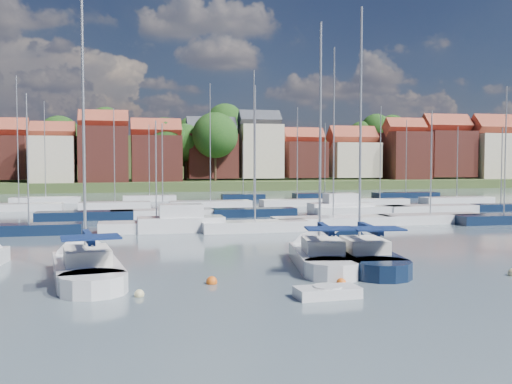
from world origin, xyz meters
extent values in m
plane|color=#3E4E55|center=(0.00, 40.00, 0.00)|extent=(260.00, 260.00, 0.00)
cube|color=silver|center=(-11.73, 2.14, 0.25)|extent=(3.89, 7.46, 1.20)
cone|color=silver|center=(-12.32, 6.56, 0.25)|extent=(3.41, 3.83, 2.97)
cylinder|color=silver|center=(-11.25, -1.39, 0.25)|extent=(3.34, 3.34, 1.20)
cube|color=silver|center=(-11.66, 1.65, 1.20)|extent=(2.46, 3.22, 0.70)
cylinder|color=#B2B2B7|center=(-11.79, 2.63, 7.45)|extent=(0.14, 0.14, 13.20)
cylinder|color=#B2B2B7|center=(-11.53, 0.67, 2.05)|extent=(0.63, 3.94, 0.10)
cube|color=#0E1E4A|center=(-11.53, 0.67, 2.20)|extent=(0.80, 3.77, 0.35)
cube|color=#0E1E4A|center=(-11.36, -0.60, 2.35)|extent=(2.74, 2.10, 0.08)
cube|color=silver|center=(0.61, 2.68, 0.25)|extent=(3.96, 7.12, 1.20)
cone|color=silver|center=(1.36, 6.82, 0.25)|extent=(3.34, 3.72, 2.80)
cylinder|color=silver|center=(0.01, -0.63, 0.25)|extent=(3.26, 3.26, 1.20)
cube|color=silver|center=(0.53, 2.22, 1.20)|extent=(2.43, 3.11, 0.70)
cylinder|color=#B2B2B7|center=(0.69, 3.14, 7.08)|extent=(0.14, 0.14, 12.46)
cylinder|color=#B2B2B7|center=(0.36, 1.30, 2.05)|extent=(0.76, 3.70, 0.10)
cube|color=#0E1E4A|center=(0.36, 1.30, 2.20)|extent=(0.93, 3.55, 0.35)
cube|color=#0E1E4A|center=(0.14, 0.10, 2.35)|extent=(2.64, 2.08, 0.08)
cube|color=black|center=(2.83, 2.25, 0.25)|extent=(3.85, 7.36, 1.20)
cone|color=black|center=(3.42, 6.61, 0.25)|extent=(3.36, 3.78, 2.93)
cylinder|color=black|center=(2.36, -1.23, 0.25)|extent=(3.30, 3.30, 1.20)
cube|color=silver|center=(2.77, 1.77, 1.20)|extent=(2.43, 3.18, 0.70)
cylinder|color=#B2B2B7|center=(2.90, 2.74, 7.51)|extent=(0.14, 0.14, 13.32)
cylinder|color=#B2B2B7|center=(2.63, 0.80, 2.05)|extent=(0.62, 3.88, 0.10)
cube|color=#0E1E4A|center=(2.63, 0.80, 2.20)|extent=(0.80, 3.72, 0.35)
cube|color=#0E1E4A|center=(2.46, -0.46, 2.35)|extent=(2.70, 2.08, 0.08)
cube|color=silver|center=(-1.65, -4.41, 0.19)|extent=(2.73, 1.35, 0.53)
cylinder|color=silver|center=(-1.65, -4.41, 0.34)|extent=(1.25, 1.25, 0.34)
sphere|color=beige|center=(-9.33, -2.42, 0.00)|extent=(0.42, 0.42, 0.42)
sphere|color=#D85914|center=(-5.96, -0.61, 0.00)|extent=(0.52, 0.52, 0.52)
sphere|color=#D85914|center=(-0.18, -2.29, 0.00)|extent=(0.46, 0.46, 0.46)
sphere|color=beige|center=(3.04, 5.63, 0.00)|extent=(0.43, 0.43, 0.43)
cube|color=black|center=(-17.11, 20.54, 0.35)|extent=(8.01, 2.24, 1.00)
cylinder|color=#B2B2B7|center=(-17.11, 20.54, 5.93)|extent=(0.12, 0.12, 10.16)
cube|color=silver|center=(-7.27, 20.20, 0.35)|extent=(9.22, 2.58, 1.00)
cylinder|color=#B2B2B7|center=(-7.27, 20.20, 4.94)|extent=(0.12, 0.12, 8.18)
cube|color=silver|center=(0.63, 18.61, 0.35)|extent=(8.78, 2.46, 1.00)
cylinder|color=#B2B2B7|center=(0.63, 18.61, 6.38)|extent=(0.12, 0.12, 11.06)
cube|color=silver|center=(8.23, 20.67, 0.35)|extent=(10.79, 3.02, 1.00)
cylinder|color=#B2B2B7|center=(8.23, 20.67, 8.29)|extent=(0.12, 0.12, 14.87)
cube|color=silver|center=(17.98, 21.03, 0.35)|extent=(10.13, 2.84, 1.00)
cylinder|color=#B2B2B7|center=(17.98, 21.03, 5.65)|extent=(0.12, 0.12, 9.59)
cube|color=black|center=(24.42, 19.12, 0.35)|extent=(9.52, 2.67, 1.00)
cylinder|color=#B2B2B7|center=(24.42, 19.12, 6.73)|extent=(0.12, 0.12, 11.77)
cube|color=silver|center=(-5.31, 20.00, 0.50)|extent=(7.00, 2.60, 1.40)
cube|color=silver|center=(-5.31, 20.00, 1.60)|extent=(3.50, 2.20, 1.30)
cube|color=black|center=(-13.55, 31.64, 0.35)|extent=(9.30, 2.60, 1.00)
cylinder|color=#B2B2B7|center=(-13.55, 31.64, 6.59)|extent=(0.12, 0.12, 11.48)
cube|color=silver|center=(-5.94, 32.01, 0.35)|extent=(10.40, 2.91, 1.00)
cylinder|color=#B2B2B7|center=(-5.94, 32.01, 5.24)|extent=(0.12, 0.12, 8.77)
cube|color=black|center=(3.48, 31.28, 0.35)|extent=(8.80, 2.46, 1.00)
cylinder|color=#B2B2B7|center=(3.48, 31.28, 8.01)|extent=(0.12, 0.12, 14.33)
cube|color=silver|center=(15.40, 31.16, 0.35)|extent=(10.73, 3.00, 1.00)
cylinder|color=#B2B2B7|center=(15.40, 31.16, 6.92)|extent=(0.12, 0.12, 12.14)
cube|color=silver|center=(23.82, 30.97, 0.35)|extent=(10.48, 2.93, 1.00)
cylinder|color=#B2B2B7|center=(23.82, 30.97, 5.99)|extent=(0.12, 0.12, 10.28)
cube|color=black|center=(32.94, 31.07, 0.35)|extent=(6.84, 1.91, 1.00)
cylinder|color=#B2B2B7|center=(32.94, 31.07, 5.26)|extent=(0.12, 0.12, 8.82)
cube|color=silver|center=(13.46, 32.00, 0.50)|extent=(7.00, 2.60, 1.40)
cube|color=silver|center=(13.46, 32.00, 1.60)|extent=(3.50, 2.20, 1.30)
cube|color=silver|center=(-21.71, 44.21, 0.35)|extent=(9.71, 2.72, 1.00)
cylinder|color=#B2B2B7|center=(-21.71, 44.21, 8.29)|extent=(0.12, 0.12, 14.88)
cube|color=silver|center=(-10.84, 44.51, 0.35)|extent=(8.49, 2.38, 1.00)
cylinder|color=#B2B2B7|center=(-10.84, 44.51, 6.51)|extent=(0.12, 0.12, 11.31)
cube|color=silver|center=(0.79, 43.78, 0.35)|extent=(10.16, 2.85, 1.00)
cylinder|color=#B2B2B7|center=(0.79, 43.78, 8.15)|extent=(0.12, 0.12, 14.59)
cube|color=silver|center=(12.17, 43.90, 0.35)|extent=(9.53, 2.67, 1.00)
cylinder|color=#B2B2B7|center=(12.17, 43.90, 6.81)|extent=(0.12, 0.12, 11.91)
cube|color=silver|center=(23.16, 42.50, 0.35)|extent=(7.62, 2.13, 1.00)
cylinder|color=#B2B2B7|center=(23.16, 42.50, 6.91)|extent=(0.12, 0.12, 12.13)
cube|color=silver|center=(35.22, 43.59, 0.35)|extent=(10.17, 2.85, 1.00)
cylinder|color=#B2B2B7|center=(35.22, 43.59, 5.72)|extent=(0.12, 0.12, 9.73)
cube|color=silver|center=(-20.26, 56.56, 0.35)|extent=(9.24, 2.59, 1.00)
cylinder|color=#B2B2B7|center=(-20.26, 56.56, 7.43)|extent=(0.12, 0.12, 13.17)
cube|color=silver|center=(-6.08, 57.30, 0.35)|extent=(7.57, 2.12, 1.00)
cylinder|color=#B2B2B7|center=(-6.08, 57.30, 5.97)|extent=(0.12, 0.12, 10.24)
cube|color=black|center=(7.88, 57.47, 0.35)|extent=(6.58, 1.84, 1.00)
cylinder|color=#B2B2B7|center=(7.88, 57.47, 4.85)|extent=(0.12, 0.12, 8.01)
cube|color=black|center=(20.94, 57.40, 0.35)|extent=(9.92, 2.78, 1.00)
cylinder|color=#B2B2B7|center=(20.94, 57.40, 6.31)|extent=(0.12, 0.12, 10.92)
cube|color=black|center=(34.28, 56.37, 0.35)|extent=(10.55, 2.95, 1.00)
cylinder|color=#B2B2B7|center=(34.28, 56.37, 6.61)|extent=(0.12, 0.12, 11.51)
cube|color=#3F4D26|center=(0.00, 117.00, 0.30)|extent=(200.00, 70.00, 3.00)
cube|color=#3F4D26|center=(0.00, 142.00, 5.00)|extent=(200.00, 60.00, 14.00)
cube|color=brown|center=(-33.65, 97.79, 6.56)|extent=(10.37, 9.97, 8.73)
cube|color=#983F2C|center=(-33.65, 97.79, 12.20)|extent=(10.57, 5.13, 5.13)
cube|color=beige|center=(-22.74, 89.00, 6.08)|extent=(8.09, 8.80, 8.96)
cube|color=#983F2C|center=(-22.74, 89.00, 11.55)|extent=(8.25, 4.00, 4.00)
cube|color=brown|center=(-13.35, 89.94, 7.08)|extent=(9.36, 10.17, 10.97)
cube|color=#983F2C|center=(-13.35, 89.94, 13.72)|extent=(9.54, 4.63, 4.63)
cube|color=brown|center=(-3.04, 91.65, 6.31)|extent=(9.90, 8.56, 9.42)
cube|color=#983F2C|center=(-3.04, 91.65, 12.23)|extent=(10.10, 4.90, 4.90)
cube|color=brown|center=(9.10, 96.65, 6.95)|extent=(10.59, 8.93, 9.49)
cube|color=#383A42|center=(9.10, 96.65, 12.99)|extent=(10.80, 5.24, 5.24)
cube|color=beige|center=(19.71, 95.80, 8.02)|extent=(9.01, 8.61, 11.65)
cube|color=#383A42|center=(19.71, 95.80, 14.95)|extent=(9.19, 4.46, 4.46)
cube|color=brown|center=(30.17, 97.00, 6.20)|extent=(9.10, 9.34, 8.00)
cube|color=#983F2C|center=(30.17, 97.00, 11.32)|extent=(9.28, 4.50, 4.50)
cube|color=beige|center=(41.95, 96.59, 6.14)|extent=(10.86, 9.59, 7.88)
cube|color=#983F2C|center=(41.95, 96.59, 11.41)|extent=(11.07, 5.37, 5.37)
cube|color=brown|center=(53.76, 93.92, 7.09)|extent=(9.18, 9.96, 10.97)
cube|color=#983F2C|center=(53.76, 93.92, 13.70)|extent=(9.36, 4.54, 4.54)
cube|color=brown|center=(65.18, 95.21, 7.58)|extent=(11.39, 9.67, 10.76)
cube|color=#983F2C|center=(65.18, 95.21, 14.36)|extent=(11.62, 5.64, 5.64)
cube|color=beige|center=(78.01, 93.34, 7.00)|extent=(12.95, 8.52, 10.80)
cube|color=#983F2C|center=(78.01, 93.34, 13.99)|extent=(13.21, 6.41, 6.41)
cylinder|color=#382619|center=(56.77, 115.51, 8.51)|extent=(0.50, 0.50, 4.47)
sphere|color=#2D531A|center=(56.77, 115.51, 14.58)|extent=(8.18, 8.18, 8.18)
cylinder|color=#382619|center=(3.46, 95.93, 3.83)|extent=(0.50, 0.50, 4.46)
sphere|color=#2D531A|center=(3.46, 95.93, 9.88)|extent=(8.15, 8.15, 8.15)
cylinder|color=#382619|center=(15.22, 113.68, 8.58)|extent=(0.50, 0.50, 5.15)
sphere|color=#2D531A|center=(15.22, 113.68, 15.56)|extent=(9.41, 9.41, 9.41)
cylinder|color=#382619|center=(-13.54, 116.31, 8.68)|extent=(0.50, 0.50, 4.56)
sphere|color=#2D531A|center=(-13.54, 116.31, 14.87)|extent=(8.34, 8.34, 8.34)
cylinder|color=#382619|center=(-23.24, 105.25, 4.18)|extent=(0.50, 0.50, 5.15)
sphere|color=#2D531A|center=(-23.24, 105.25, 11.17)|extent=(9.42, 9.42, 9.42)
cylinder|color=#382619|center=(13.76, 104.71, 3.48)|extent=(0.50, 0.50, 3.77)
sphere|color=#2D531A|center=(13.76, 104.71, 8.60)|extent=(6.89, 6.89, 6.89)
cylinder|color=#382619|center=(9.05, 90.94, 4.21)|extent=(0.50, 0.50, 5.21)
sphere|color=#2D531A|center=(9.05, 90.94, 11.28)|extent=(9.53, 9.53, 9.53)
cylinder|color=#382619|center=(61.93, 101.62, 3.09)|extent=(0.50, 0.50, 2.97)
sphere|color=#2D531A|center=(61.93, 101.62, 7.12)|extent=(5.44, 5.44, 5.44)
cylinder|color=#382619|center=(-1.15, 93.75, 4.02)|extent=(0.50, 0.50, 4.84)
sphere|color=#2D531A|center=(-1.15, 93.75, 10.59)|extent=(8.85, 8.85, 8.85)
cylinder|color=#382619|center=(52.68, 115.72, 8.17)|extent=(0.50, 0.50, 3.72)
sphere|color=#2D531A|center=(52.68, 115.72, 13.21)|extent=(6.80, 6.80, 6.80)
cylinder|color=#382619|center=(54.05, 94.13, 3.62)|extent=(0.50, 0.50, 4.05)
sphere|color=#2D531A|center=(54.05, 94.13, 9.11)|extent=(7.40, 7.40, 7.40)
cylinder|color=#382619|center=(6.84, 113.29, 7.91)|extent=(0.50, 0.50, 3.93)
sphere|color=#2D531A|center=(6.84, 113.29, 13.24)|extent=(7.19, 7.19, 7.19)
cylinder|color=#382619|center=(30.65, 100.17, 3.51)|extent=(0.50, 0.50, 3.82)
sphere|color=#2D531A|center=(30.65, 100.17, 8.70)|extent=(6.99, 6.99, 6.99)
cylinder|color=#382619|center=(-17.44, 93.12, 3.34)|extent=(0.50, 0.50, 3.48)
sphere|color=#2D531A|center=(-17.44, 93.12, 8.07)|extent=(6.37, 6.37, 6.37)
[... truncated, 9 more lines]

